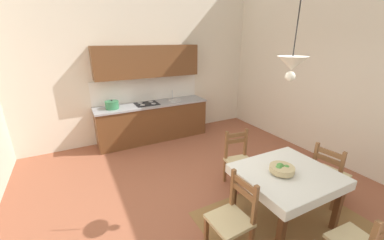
{
  "coord_description": "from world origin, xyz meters",
  "views": [
    {
      "loc": [
        -1.61,
        -2.61,
        2.34
      ],
      "look_at": [
        -0.05,
        0.33,
        1.17
      ],
      "focal_mm": 21.67,
      "sensor_mm": 36.0,
      "label": 1
    }
  ],
  "objects": [
    {
      "name": "fruit_bowl",
      "position": [
        0.55,
        -0.92,
        0.81
      ],
      "size": [
        0.3,
        0.3,
        0.12
      ],
      "color": "tan",
      "rests_on": "dining_table"
    },
    {
      "name": "dining_chair_window_side",
      "position": [
        1.56,
        -0.95,
        0.44
      ],
      "size": [
        0.47,
        0.47,
        0.93
      ],
      "color": "#D1BC89",
      "rests_on": "ground_plane"
    },
    {
      "name": "dining_table",
      "position": [
        0.64,
        -0.93,
        0.62
      ],
      "size": [
        1.19,
        1.06,
        0.75
      ],
      "color": "#56331C",
      "rests_on": "ground_plane"
    },
    {
      "name": "wall_right",
      "position": [
        2.88,
        0.0,
        2.05
      ],
      "size": [
        0.12,
        6.17,
        4.1
      ],
      "primitive_type": "cube",
      "color": "silver",
      "rests_on": "ground_plane"
    },
    {
      "name": "area_rug",
      "position": [
        0.64,
        -1.03,
        0.0
      ],
      "size": [
        2.1,
        1.6,
        0.01
      ],
      "primitive_type": "cube",
      "color": "olive",
      "rests_on": "ground_plane"
    },
    {
      "name": "wall_back",
      "position": [
        0.0,
        2.85,
        2.05
      ],
      "size": [
        6.23,
        0.12,
        4.1
      ],
      "primitive_type": "cube",
      "color": "silver",
      "rests_on": "ground_plane"
    },
    {
      "name": "pendant_lamp",
      "position": [
        0.51,
        -0.88,
        2.08
      ],
      "size": [
        0.32,
        0.32,
        0.8
      ],
      "color": "black"
    },
    {
      "name": "ground_plane",
      "position": [
        0.0,
        0.0,
        -0.05
      ],
      "size": [
        6.23,
        6.17,
        0.1
      ],
      "primitive_type": "cube",
      "color": "#99563D"
    },
    {
      "name": "dining_chair_kitchen_side",
      "position": [
        0.66,
        0.0,
        0.44
      ],
      "size": [
        0.48,
        0.48,
        0.93
      ],
      "color": "#D1BC89",
      "rests_on": "ground_plane"
    },
    {
      "name": "dining_chair_tv_side",
      "position": [
        -0.24,
        -0.99,
        0.44
      ],
      "size": [
        0.44,
        0.44,
        0.93
      ],
      "color": "#D1BC89",
      "rests_on": "ground_plane"
    },
    {
      "name": "kitchen_cabinetry",
      "position": [
        0.02,
        2.52,
        0.86
      ],
      "size": [
        2.62,
        0.63,
        2.2
      ],
      "color": "brown",
      "rests_on": "ground_plane"
    }
  ]
}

